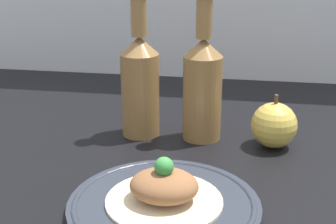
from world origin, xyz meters
TOP-DOWN VIEW (x-y plane):
  - ground_plane at (0.00, 0.00)cm, footprint 180.00×110.00cm
  - plate at (-6.39, -14.45)cm, footprint 26.12×26.12cm
  - plated_food at (-6.39, -14.45)cm, footprint 15.85×15.85cm
  - cider_bottle_left at (-15.35, 11.44)cm, footprint 7.04×7.04cm
  - cider_bottle_right at (-3.91, 11.44)cm, footprint 7.04×7.04cm
  - apple at (8.99, 9.50)cm, footprint 8.06×8.06cm

SIDE VIEW (x-z plane):
  - ground_plane at x=0.00cm, z-range -4.00..0.00cm
  - plate at x=-6.39cm, z-range 0.05..1.56cm
  - plated_food at x=-6.39cm, z-range 0.00..6.57cm
  - apple at x=8.99cm, z-range -0.76..8.83cm
  - cider_bottle_left at x=-15.35cm, z-range -3.18..23.70cm
  - cider_bottle_right at x=-3.91cm, z-range -3.18..23.70cm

